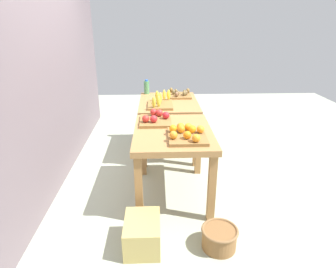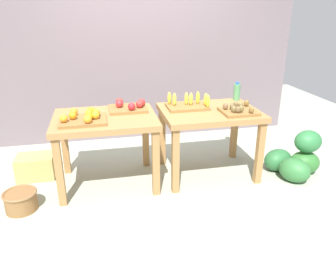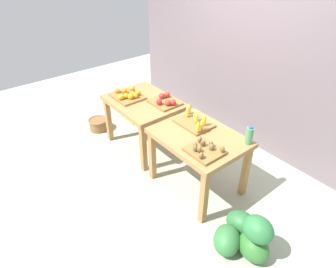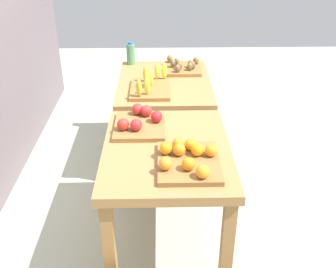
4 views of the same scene
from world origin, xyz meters
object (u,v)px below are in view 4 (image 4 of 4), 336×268
at_px(display_table_right, 164,93).
at_px(apple_bin, 140,123).
at_px(water_bottle, 131,54).
at_px(watermelon_pile, 186,96).
at_px(banana_crate, 150,85).
at_px(orange_bin, 188,158).
at_px(display_table_left, 167,162).
at_px(kiwi_bin, 183,67).

distance_m(display_table_right, apple_bin, 0.89).
bearing_deg(water_bottle, watermelon_pile, -47.84).
height_order(display_table_right, banana_crate, banana_crate).
height_order(orange_bin, water_bottle, water_bottle).
bearing_deg(water_bottle, apple_bin, -174.04).
height_order(display_table_left, apple_bin, apple_bin).
bearing_deg(display_table_left, kiwi_bin, -7.22).
bearing_deg(display_table_right, water_bottle, 35.39).
relative_size(display_table_left, display_table_right, 1.00).
relative_size(orange_bin, apple_bin, 1.09).
bearing_deg(display_table_right, apple_bin, 168.27).
relative_size(water_bottle, watermelon_pile, 0.33).
relative_size(display_table_right, water_bottle, 4.81).
bearing_deg(display_table_left, display_table_right, 0.00).
bearing_deg(kiwi_bin, orange_bin, 177.95).
bearing_deg(display_table_left, orange_bin, -149.68).
bearing_deg(banana_crate, water_bottle, 16.68).
bearing_deg(watermelon_pile, display_table_right, 164.77).
relative_size(kiwi_bin, watermelon_pile, 0.55).
xyz_separation_m(display_table_left, display_table_right, (1.12, 0.00, 0.00)).
bearing_deg(apple_bin, display_table_right, -11.73).
relative_size(kiwi_bin, water_bottle, 1.66).
height_order(display_table_right, apple_bin, apple_bin).
xyz_separation_m(display_table_left, watermelon_pile, (2.08, -0.26, -0.46)).
bearing_deg(apple_bin, kiwi_bin, -17.57).
distance_m(display_table_left, apple_bin, 0.35).
xyz_separation_m(apple_bin, water_bottle, (1.30, 0.14, 0.06)).
bearing_deg(water_bottle, kiwi_bin, -110.92).
relative_size(display_table_right, banana_crate, 2.34).
relative_size(banana_crate, watermelon_pile, 0.68).
relative_size(orange_bin, watermelon_pile, 0.68).
xyz_separation_m(banana_crate, water_bottle, (0.65, 0.20, 0.06)).
distance_m(display_table_right, banana_crate, 0.29).
height_order(display_table_left, kiwi_bin, kiwi_bin).
bearing_deg(banana_crate, kiwi_bin, -32.15).
distance_m(apple_bin, banana_crate, 0.65).
bearing_deg(kiwi_bin, apple_bin, 162.43).
distance_m(display_table_right, watermelon_pile, 1.10).
height_order(water_bottle, watermelon_pile, water_bottle).
bearing_deg(orange_bin, water_bottle, 13.74).
xyz_separation_m(banana_crate, watermelon_pile, (1.17, -0.38, -0.61)).
bearing_deg(kiwi_bin, watermelon_pile, -7.07).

